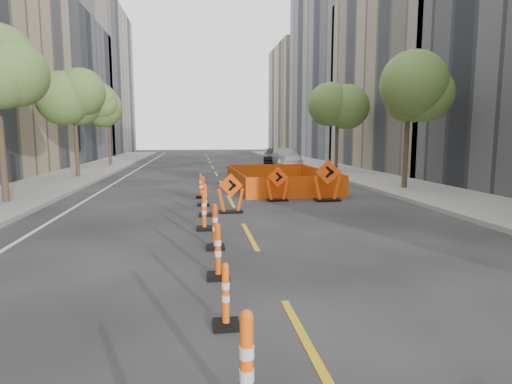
{
  "coord_description": "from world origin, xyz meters",
  "views": [
    {
      "loc": [
        -1.36,
        -6.91,
        2.64
      ],
      "look_at": [
        0.24,
        4.46,
        1.1
      ],
      "focal_mm": 30.0,
      "sensor_mm": 36.0,
      "label": 1
    }
  ],
  "objects": [
    {
      "name": "ground_plane",
      "position": [
        0.0,
        0.0,
        0.0
      ],
      "size": [
        140.0,
        140.0,
        0.0
      ],
      "primitive_type": "plane",
      "color": "black"
    },
    {
      "name": "sidewalk_left",
      "position": [
        -9.0,
        12.0,
        0.07
      ],
      "size": [
        4.0,
        90.0,
        0.15
      ],
      "primitive_type": "cube",
      "color": "gray",
      "rests_on": "ground"
    },
    {
      "name": "sidewalk_right",
      "position": [
        9.0,
        12.0,
        0.07
      ],
      "size": [
        4.0,
        90.0,
        0.15
      ],
      "primitive_type": "cube",
      "color": "gray",
      "rests_on": "ground"
    },
    {
      "name": "bld_left_d",
      "position": [
        -17.0,
        39.2,
        7.0
      ],
      "size": [
        12.0,
        16.0,
        14.0
      ],
      "primitive_type": "cube",
      "color": "#4C4C51",
      "rests_on": "ground"
    },
    {
      "name": "bld_left_e",
      "position": [
        -17.0,
        55.6,
        10.0
      ],
      "size": [
        12.0,
        20.0,
        20.0
      ],
      "primitive_type": "cube",
      "color": "gray",
      "rests_on": "ground"
    },
    {
      "name": "bld_right_c",
      "position": [
        17.0,
        23.8,
        7.0
      ],
      "size": [
        12.0,
        16.0,
        14.0
      ],
      "primitive_type": "cube",
      "color": "gray",
      "rests_on": "ground"
    },
    {
      "name": "bld_right_d",
      "position": [
        17.0,
        40.2,
        10.0
      ],
      "size": [
        12.0,
        18.0,
        20.0
      ],
      "primitive_type": "cube",
      "color": "gray",
      "rests_on": "ground"
    },
    {
      "name": "bld_right_e",
      "position": [
        17.0,
        58.6,
        8.0
      ],
      "size": [
        12.0,
        14.0,
        16.0
      ],
      "primitive_type": "cube",
      "color": "tan",
      "rests_on": "ground"
    },
    {
      "name": "tree_l_c",
      "position": [
        -8.4,
        20.0,
        4.53
      ],
      "size": [
        2.8,
        2.8,
        5.95
      ],
      "color": "#382B1E",
      "rests_on": "ground"
    },
    {
      "name": "tree_l_d",
      "position": [
        -8.4,
        30.0,
        4.53
      ],
      "size": [
        2.8,
        2.8,
        5.95
      ],
      "color": "#382B1E",
      "rests_on": "ground"
    },
    {
      "name": "tree_r_b",
      "position": [
        8.4,
        12.0,
        4.53
      ],
      "size": [
        2.8,
        2.8,
        5.95
      ],
      "color": "#382B1E",
      "rests_on": "ground"
    },
    {
      "name": "tree_r_c",
      "position": [
        8.4,
        22.0,
        4.53
      ],
      "size": [
        2.8,
        2.8,
        5.95
      ],
      "color": "#382B1E",
      "rests_on": "ground"
    },
    {
      "name": "channelizer_1",
      "position": [
        -0.95,
        -3.36,
        0.56
      ],
      "size": [
        0.44,
        0.44,
        1.12
      ],
      "primitive_type": null,
      "color": "#FF560A",
      "rests_on": "ground"
    },
    {
      "name": "channelizer_2",
      "position": [
        -0.99,
        -1.3,
        0.46
      ],
      "size": [
        0.36,
        0.36,
        0.92
      ],
      "primitive_type": null,
      "color": "#F4560A",
      "rests_on": "ground"
    },
    {
      "name": "channelizer_3",
      "position": [
        -0.99,
        0.77,
        0.52
      ],
      "size": [
        0.41,
        0.41,
        1.04
      ],
      "primitive_type": null,
      "color": "#DA4809",
      "rests_on": "ground"
    },
    {
      "name": "channelizer_4",
      "position": [
        -0.95,
        2.83,
        0.53
      ],
      "size": [
        0.42,
        0.42,
        1.06
      ],
      "primitive_type": null,
      "color": "red",
      "rests_on": "ground"
    },
    {
      "name": "channelizer_5",
      "position": [
        -1.16,
        4.89,
        0.54
      ],
      "size": [
        0.43,
        0.43,
        1.09
      ],
      "primitive_type": null,
      "color": "#E65109",
      "rests_on": "ground"
    },
    {
      "name": "channelizer_6",
      "position": [
        -1.08,
        6.95,
        0.53
      ],
      "size": [
        0.42,
        0.42,
        1.07
      ],
      "primitive_type": null,
      "color": "#ED4F0A",
      "rests_on": "ground"
    },
    {
      "name": "channelizer_7",
      "position": [
        -1.11,
        9.01,
        0.56
      ],
      "size": [
        0.44,
        0.44,
        1.12
      ],
      "primitive_type": null,
      "color": "#DA4509",
      "rests_on": "ground"
    },
    {
      "name": "channelizer_8",
      "position": [
        -1.17,
        11.07,
        0.52
      ],
      "size": [
        0.41,
        0.41,
        1.04
      ],
      "primitive_type": null,
      "color": "#D63D09",
      "rests_on": "ground"
    },
    {
      "name": "chevron_sign_left",
      "position": [
        -0.2,
        7.43,
        0.68
      ],
      "size": [
        1.03,
        0.81,
        1.35
      ],
      "primitive_type": null,
      "rotation": [
        0.0,
        0.0,
        -0.34
      ],
      "color": "#E54C09",
      "rests_on": "ground"
    },
    {
      "name": "chevron_sign_center",
      "position": [
        1.87,
        9.79,
        0.69
      ],
      "size": [
        1.07,
        0.88,
        1.38
      ],
      "primitive_type": null,
      "rotation": [
        0.0,
        0.0,
        -0.41
      ],
      "color": "#F7450A",
      "rests_on": "ground"
    },
    {
      "name": "chevron_sign_right",
      "position": [
        3.84,
        9.49,
        0.84
      ],
      "size": [
        1.29,
        1.07,
        1.67
      ],
      "primitive_type": null,
      "rotation": [
        0.0,
        0.0,
        -0.43
      ],
      "color": "#E33F09",
      "rests_on": "ground"
    },
    {
      "name": "safety_fence",
      "position": [
        2.72,
        13.97,
        0.46
      ],
      "size": [
        4.56,
        7.52,
        0.93
      ],
      "primitive_type": null,
      "rotation": [
        0.0,
        0.0,
        0.03
      ],
      "color": "#DF470B",
      "rests_on": "ground"
    },
    {
      "name": "parked_car_near",
      "position": [
        5.26,
        22.37,
        0.67
      ],
      "size": [
        1.72,
        3.97,
        1.33
      ],
      "primitive_type": "imported",
      "rotation": [
        0.0,
        0.0,
        -0.04
      ],
      "color": "silver",
      "rests_on": "ground"
    },
    {
      "name": "parked_car_mid",
      "position": [
        5.96,
        27.29,
        0.78
      ],
      "size": [
        1.82,
        4.79,
        1.56
      ],
      "primitive_type": "imported",
      "rotation": [
        0.0,
        0.0,
        -0.04
      ],
      "color": "gray",
      "rests_on": "ground"
    },
    {
      "name": "parked_car_far",
      "position": [
        5.91,
        32.62,
        0.68
      ],
      "size": [
        2.74,
        4.98,
        1.37
      ],
      "primitive_type": "imported",
      "rotation": [
        0.0,
        0.0,
        -0.18
      ],
      "color": "black",
      "rests_on": "ground"
    }
  ]
}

